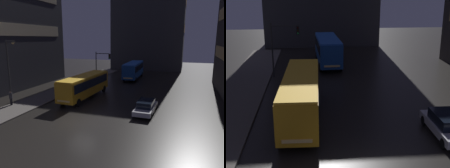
{
  "view_description": "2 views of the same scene",
  "coord_description": "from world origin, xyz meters",
  "views": [
    {
      "loc": [
        9.3,
        -18.26,
        8.1
      ],
      "look_at": [
        0.16,
        8.62,
        2.13
      ],
      "focal_mm": 35.0,
      "sensor_mm": 36.0,
      "label": 1
    },
    {
      "loc": [
        -3.14,
        -12.49,
        8.89
      ],
      "look_at": [
        -1.05,
        8.38,
        2.44
      ],
      "focal_mm": 50.0,
      "sensor_mm": 36.0,
      "label": 2
    }
  ],
  "objects": [
    {
      "name": "ground_plane",
      "position": [
        0.0,
        0.0,
        0.0
      ],
      "size": [
        120.0,
        120.0,
        0.0
      ],
      "primitive_type": "plane",
      "color": "black"
    },
    {
      "name": "sidewalk_left",
      "position": [
        -9.0,
        10.0,
        0.07
      ],
      "size": [
        4.0,
        48.0,
        0.15
      ],
      "color": "#56514C",
      "rests_on": "ground"
    },
    {
      "name": "building_far_backdrop",
      "position": [
        -0.63,
        42.21,
        13.87
      ],
      "size": [
        18.07,
        12.0,
        27.74
      ],
      "color": "#2D2D33",
      "rests_on": "ground"
    },
    {
      "name": "bus_near",
      "position": [
        -3.63,
        8.3,
        1.94
      ],
      "size": [
        2.81,
        10.87,
        3.14
      ],
      "rotation": [
        0.0,
        0.0,
        3.1
      ],
      "color": "orange",
      "rests_on": "ground"
    },
    {
      "name": "bus_far",
      "position": [
        -0.67,
        24.5,
        2.05
      ],
      "size": [
        2.73,
        9.64,
        3.32
      ],
      "rotation": [
        0.0,
        0.0,
        3.17
      ],
      "color": "#194793",
      "rests_on": "ground"
    },
    {
      "name": "car_taxi",
      "position": [
        5.43,
        4.62,
        0.75
      ],
      "size": [
        2.01,
        4.8,
        1.45
      ],
      "rotation": [
        0.0,
        0.0,
        3.12
      ],
      "color": "#B7B7BC",
      "rests_on": "ground"
    },
    {
      "name": "pedestrian_mid",
      "position": [
        -10.5,
        1.92,
        1.18
      ],
      "size": [
        0.54,
        0.54,
        1.72
      ],
      "rotation": [
        0.0,
        0.0,
        1.07
      ],
      "color": "black",
      "rests_on": "sidewalk_left"
    },
    {
      "name": "traffic_light_main",
      "position": [
        -5.67,
        19.48,
        3.8
      ],
      "size": [
        2.89,
        0.35,
        5.62
      ],
      "color": "#2D2D2D",
      "rests_on": "ground"
    },
    {
      "name": "street_lamp_sidewalk",
      "position": [
        -10.25,
        1.97,
        5.26
      ],
      "size": [
        1.25,
        0.36,
        7.74
      ],
      "color": "#2D2D2D",
      "rests_on": "sidewalk_left"
    }
  ]
}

